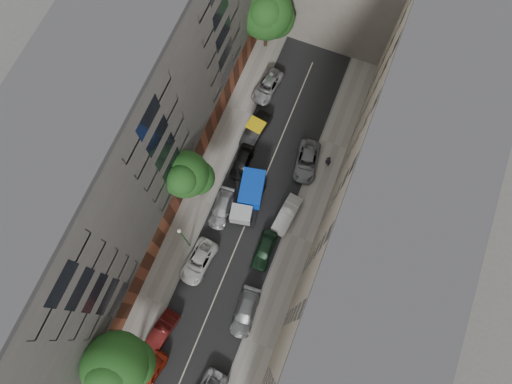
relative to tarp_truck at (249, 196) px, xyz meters
The scene contains 23 objects.
ground 2.35m from the tarp_truck, 71.42° to the right, with size 120.00×120.00×0.00m, color #4C4C49.
road_surface 2.35m from the tarp_truck, 71.42° to the right, with size 8.00×44.00×0.02m, color black.
sidewalk_left 5.38m from the tarp_truck, 159.99° to the right, with size 3.00×44.00×0.15m, color gray.
sidewalk_right 6.49m from the tarp_truck, 16.31° to the right, with size 3.00×44.00×0.15m, color gray.
building_left 13.61m from the tarp_truck, behind, with size 8.00×44.00×20.00m, color #4B4846.
building_right 14.54m from the tarp_truck, ahead, with size 8.00×44.00×20.00m, color #B7A78E.
tarp_truck is the anchor object (origin of this frame).
car_left_0 18.93m from the tarp_truck, 96.68° to the right, with size 1.70×4.23×1.44m, color maroon.
car_left_1 15.45m from the tarp_truck, 100.26° to the right, with size 1.53×4.38×1.44m, color #480F0E.
car_left_2 8.15m from the tarp_truck, 105.72° to the right, with size 2.21×4.80×1.33m, color silver.
car_left_3 3.06m from the tarp_truck, 137.94° to the right, with size 1.78×4.39×1.27m, color silver.
car_left_4 4.15m from the tarp_truck, 122.58° to the left, with size 1.64×4.07×1.39m, color black.
car_left_5 7.76m from the tarp_truck, 106.54° to the left, with size 1.60×4.59×1.51m, color black.
car_left_6 13.18m from the tarp_truck, 103.18° to the left, with size 2.17×4.71×1.31m, color #B9B9BE.
car_right_1 11.30m from the tarp_truck, 69.79° to the right, with size 1.96×4.81×1.40m, color slate.
car_right_2 5.59m from the tarp_truck, 52.21° to the right, with size 1.68×4.18×1.42m, color black.
car_right_3 4.26m from the tarp_truck, ahead, with size 1.54×4.41×1.45m, color silver.
car_right_4 7.32m from the tarp_truck, 55.72° to the left, with size 2.28×4.94×1.37m, color gray.
tree_near 19.56m from the tarp_truck, 101.89° to the right, with size 5.65×5.43×9.19m.
tree_mid 7.27m from the tarp_truck, 164.04° to the right, with size 4.82×4.47×8.41m.
tree_far 19.13m from the tarp_truck, 106.10° to the left, with size 5.83×5.64×8.45m.
lamp_post 8.14m from the tarp_truck, 119.50° to the right, with size 0.36×0.36×6.82m.
pedestrian 9.16m from the tarp_truck, 47.52° to the left, with size 0.66×0.44×1.82m, color black.
Camera 1 is at (5.03, -10.44, 45.28)m, focal length 32.00 mm.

